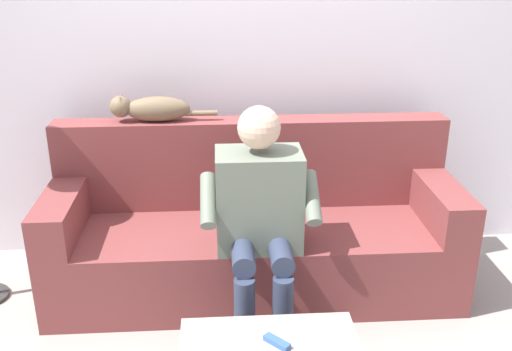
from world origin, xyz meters
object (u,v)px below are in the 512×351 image
(cat_on_backrest, at_px, (151,108))
(couch, at_px, (254,233))
(remote_blue, at_px, (277,342))
(person_solo_seated, at_px, (260,207))

(cat_on_backrest, bearing_deg, couch, 157.91)
(remote_blue, bearing_deg, cat_on_backrest, 160.82)
(person_solo_seated, bearing_deg, couch, -88.91)
(couch, relative_size, cat_on_backrest, 3.77)
(person_solo_seated, bearing_deg, remote_blue, 91.76)
(couch, xyz_separation_m, remote_blue, (-0.03, 1.02, 0.04))
(couch, distance_m, remote_blue, 1.02)
(cat_on_backrest, bearing_deg, remote_blue, 115.11)
(couch, distance_m, person_solo_seated, 0.46)
(couch, xyz_separation_m, cat_on_backrest, (0.55, -0.22, 0.67))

